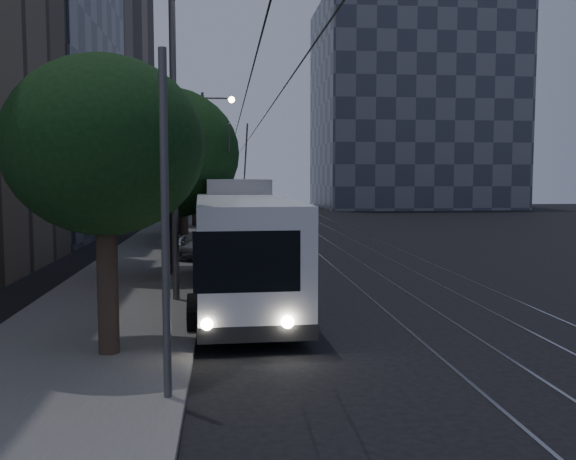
% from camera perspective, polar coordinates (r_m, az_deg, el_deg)
% --- Properties ---
extents(ground, '(120.00, 120.00, 0.00)m').
position_cam_1_polar(ground, '(21.61, 5.99, -5.53)').
color(ground, black).
rests_on(ground, ground).
extents(sidewalk, '(5.00, 90.00, 0.15)m').
position_cam_1_polar(sidewalk, '(41.11, -10.06, -0.47)').
color(sidewalk, slate).
rests_on(sidewalk, ground).
extents(tram_rails, '(4.52, 90.00, 0.02)m').
position_cam_1_polar(tram_rails, '(41.56, 3.82, -0.44)').
color(tram_rails, gray).
rests_on(tram_rails, ground).
extents(overhead_wires, '(2.23, 90.00, 6.00)m').
position_cam_1_polar(overhead_wires, '(40.81, -6.59, 4.31)').
color(overhead_wires, black).
rests_on(overhead_wires, ground).
extents(building_tan_far, '(14.40, 22.40, 34.80)m').
position_cam_1_polar(building_tan_far, '(65.90, -19.20, 16.53)').
color(building_tan_far, gray).
rests_on(building_tan_far, ground).
extents(building_distant_right, '(22.00, 18.00, 24.00)m').
position_cam_1_polar(building_distant_right, '(79.43, 10.91, 10.73)').
color(building_distant_right, '#3B3F4B').
rests_on(building_distant_right, ground).
extents(trolleybus, '(3.10, 12.65, 5.63)m').
position_cam_1_polar(trolleybus, '(19.89, -4.27, -1.39)').
color(trolleybus, silver).
rests_on(trolleybus, ground).
extents(pickup_silver, '(5.12, 7.02, 1.77)m').
position_cam_1_polar(pickup_silver, '(30.41, -5.59, -0.79)').
color(pickup_silver, '#ACAEB4').
rests_on(pickup_silver, ground).
extents(car_white_a, '(3.04, 4.65, 1.47)m').
position_cam_1_polar(car_white_a, '(34.96, -4.91, -0.28)').
color(car_white_a, '#B4B4B8').
rests_on(car_white_a, ground).
extents(car_white_b, '(3.49, 4.80, 1.29)m').
position_cam_1_polar(car_white_b, '(44.94, -4.28, 0.78)').
color(car_white_b, silver).
rests_on(car_white_b, ground).
extents(car_white_c, '(2.23, 4.26, 1.33)m').
position_cam_1_polar(car_white_c, '(45.45, -3.79, 0.86)').
color(car_white_c, white).
rests_on(car_white_c, ground).
extents(car_white_d, '(2.34, 4.12, 1.32)m').
position_cam_1_polar(car_white_d, '(54.70, -5.61, 1.54)').
color(car_white_d, white).
rests_on(car_white_d, ground).
extents(tree_0, '(4.15, 4.15, 6.40)m').
position_cam_1_polar(tree_0, '(13.90, -16.02, 7.11)').
color(tree_0, '#32211B').
rests_on(tree_0, ground).
extents(tree_1, '(5.50, 5.50, 7.19)m').
position_cam_1_polar(tree_1, '(24.66, -10.81, 6.68)').
color(tree_1, '#32211B').
rests_on(tree_1, ground).
extents(tree_2, '(4.93, 4.93, 6.62)m').
position_cam_1_polar(tree_2, '(34.88, -9.28, 5.67)').
color(tree_2, '#32211B').
rests_on(tree_2, ground).
extents(tree_3, '(5.60, 5.60, 7.23)m').
position_cam_1_polar(tree_3, '(40.60, -9.48, 6.01)').
color(tree_3, '#32211B').
rests_on(tree_3, ground).
extents(tree_4, '(4.59, 4.59, 6.14)m').
position_cam_1_polar(tree_4, '(47.52, -8.31, 5.09)').
color(tree_4, '#32211B').
rests_on(tree_4, ground).
extents(tree_5, '(4.51, 4.51, 6.30)m').
position_cam_1_polar(tree_5, '(57.22, -8.36, 5.25)').
color(tree_5, '#32211B').
rests_on(tree_5, ground).
extents(streetlamp_near, '(2.54, 0.44, 10.58)m').
position_cam_1_polar(streetlamp_near, '(19.63, -8.92, 11.96)').
color(streetlamp_near, '#505052').
rests_on(streetlamp_near, ground).
extents(streetlamp_far, '(2.34, 0.44, 9.61)m').
position_cam_1_polar(streetlamp_far, '(45.75, -7.04, 7.31)').
color(streetlamp_far, '#505052').
rests_on(streetlamp_far, ground).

